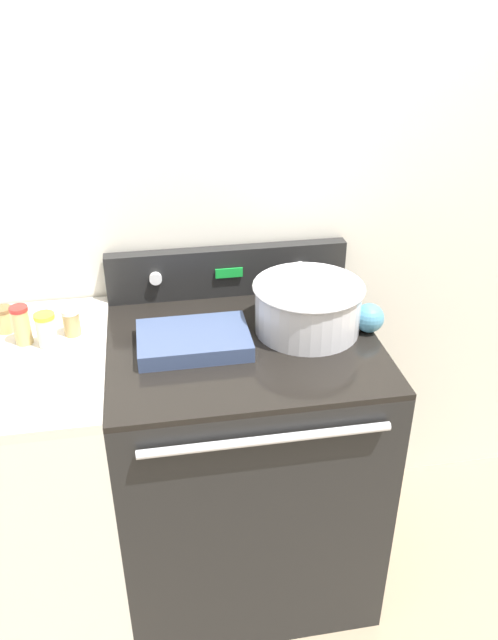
# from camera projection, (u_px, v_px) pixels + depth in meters

# --- Properties ---
(kitchen_wall) EXTENTS (8.00, 0.05, 2.50)m
(kitchen_wall) POSITION_uv_depth(u_px,v_px,m) (224.00, 201.00, 2.01)
(kitchen_wall) COLOR silver
(kitchen_wall) RESTS_ON ground_plane
(stove_range) EXTENTS (0.79, 0.71, 0.94)m
(stove_range) POSITION_uv_depth(u_px,v_px,m) (244.00, 462.00, 2.07)
(stove_range) COLOR black
(stove_range) RESTS_ON ground_plane
(control_panel) EXTENTS (0.79, 0.07, 0.17)m
(control_panel) POSITION_uv_depth(u_px,v_px,m) (228.00, 271.00, 2.07)
(control_panel) COLOR black
(control_panel) RESTS_ON stove_range
(side_counter) EXTENTS (0.62, 0.68, 0.96)m
(side_counter) POSITION_uv_depth(u_px,v_px,m) (23.00, 487.00, 1.96)
(side_counter) COLOR silver
(side_counter) RESTS_ON ground_plane
(mixing_bowl) EXTENTS (0.33, 0.33, 0.15)m
(mixing_bowl) POSITION_uv_depth(u_px,v_px,m) (308.00, 305.00, 1.86)
(mixing_bowl) COLOR silver
(mixing_bowl) RESTS_ON stove_range
(casserole_dish) EXTENTS (0.32, 0.22, 0.05)m
(casserole_dish) POSITION_uv_depth(u_px,v_px,m) (193.00, 339.00, 1.80)
(casserole_dish) COLOR #38476B
(casserole_dish) RESTS_ON stove_range
(ladle) EXTENTS (0.09, 0.34, 0.09)m
(ladle) POSITION_uv_depth(u_px,v_px,m) (368.00, 317.00, 1.88)
(ladle) COLOR teal
(ladle) RESTS_ON stove_range
(spice_jar_white_cap) EXTENTS (0.05, 0.05, 0.08)m
(spice_jar_white_cap) POSITION_uv_depth(u_px,v_px,m) (71.00, 322.00, 1.83)
(spice_jar_white_cap) COLOR tan
(spice_jar_white_cap) RESTS_ON side_counter
(spice_jar_yellow_cap) EXTENTS (0.06, 0.06, 0.10)m
(spice_jar_yellow_cap) POSITION_uv_depth(u_px,v_px,m) (46.00, 330.00, 1.77)
(spice_jar_yellow_cap) COLOR beige
(spice_jar_yellow_cap) RESTS_ON side_counter
(spice_jar_red_cap) EXTENTS (0.05, 0.05, 0.12)m
(spice_jar_red_cap) POSITION_uv_depth(u_px,v_px,m) (22.00, 325.00, 1.78)
(spice_jar_red_cap) COLOR tan
(spice_jar_red_cap) RESTS_ON side_counter
(spice_jar_brown_cap) EXTENTS (0.05, 0.05, 0.08)m
(spice_jar_brown_cap) POSITION_uv_depth(u_px,v_px,m) (4.00, 319.00, 1.85)
(spice_jar_brown_cap) COLOR tan
(spice_jar_brown_cap) RESTS_ON side_counter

